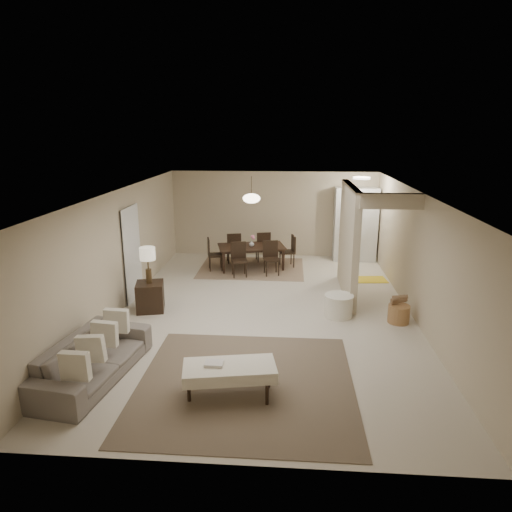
# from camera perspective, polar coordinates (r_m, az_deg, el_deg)

# --- Properties ---
(floor) EXTENTS (9.00, 9.00, 0.00)m
(floor) POSITION_cam_1_polar(r_m,az_deg,el_deg) (9.56, 1.14, -7.03)
(floor) COLOR beige
(floor) RESTS_ON ground
(ceiling) EXTENTS (9.00, 9.00, 0.00)m
(ceiling) POSITION_cam_1_polar(r_m,az_deg,el_deg) (8.90, 1.22, 8.00)
(ceiling) COLOR white
(ceiling) RESTS_ON back_wall
(back_wall) EXTENTS (6.00, 0.00, 6.00)m
(back_wall) POSITION_cam_1_polar(r_m,az_deg,el_deg) (13.54, 2.23, 5.25)
(back_wall) COLOR #C6B596
(back_wall) RESTS_ON floor
(left_wall) EXTENTS (0.00, 9.00, 9.00)m
(left_wall) POSITION_cam_1_polar(r_m,az_deg,el_deg) (9.77, -16.67, 0.55)
(left_wall) COLOR #C6B596
(left_wall) RESTS_ON floor
(right_wall) EXTENTS (0.00, 9.00, 9.00)m
(right_wall) POSITION_cam_1_polar(r_m,az_deg,el_deg) (9.48, 19.60, -0.16)
(right_wall) COLOR #C6B596
(right_wall) RESTS_ON floor
(partition) EXTENTS (0.15, 2.50, 2.50)m
(partition) POSITION_cam_1_polar(r_m,az_deg,el_deg) (10.43, 11.49, 1.83)
(partition) COLOR #C6B596
(partition) RESTS_ON floor
(doorway) EXTENTS (0.04, 0.90, 2.04)m
(doorway) POSITION_cam_1_polar(r_m,az_deg,el_deg) (10.36, -15.27, 0.18)
(doorway) COLOR black
(doorway) RESTS_ON floor
(pantry_cabinet) EXTENTS (1.20, 0.55, 2.10)m
(pantry_cabinet) POSITION_cam_1_polar(r_m,az_deg,el_deg) (13.35, 12.31, 3.88)
(pantry_cabinet) COLOR silver
(pantry_cabinet) RESTS_ON floor
(flush_light) EXTENTS (0.44, 0.44, 0.05)m
(flush_light) POSITION_cam_1_polar(r_m,az_deg,el_deg) (12.21, 13.06, 9.48)
(flush_light) COLOR white
(flush_light) RESTS_ON ceiling
(living_rug) EXTENTS (3.20, 3.20, 0.01)m
(living_rug) POSITION_cam_1_polar(r_m,az_deg,el_deg) (7.07, -1.28, -15.64)
(living_rug) COLOR brown
(living_rug) RESTS_ON floor
(sofa) EXTENTS (2.33, 1.18, 0.65)m
(sofa) POSITION_cam_1_polar(r_m,az_deg,el_deg) (7.48, -19.67, -11.98)
(sofa) COLOR slate
(sofa) RESTS_ON floor
(ottoman_bench) EXTENTS (1.39, 0.82, 0.47)m
(ottoman_bench) POSITION_cam_1_polar(r_m,az_deg,el_deg) (6.65, -3.33, -14.17)
(ottoman_bench) COLOR silver
(ottoman_bench) RESTS_ON living_rug
(side_table) EXTENTS (0.66, 0.66, 0.60)m
(side_table) POSITION_cam_1_polar(r_m,az_deg,el_deg) (9.80, -13.09, -4.97)
(side_table) COLOR black
(side_table) RESTS_ON floor
(table_lamp) EXTENTS (0.32, 0.32, 0.76)m
(table_lamp) POSITION_cam_1_polar(r_m,az_deg,el_deg) (9.54, -13.40, -0.10)
(table_lamp) COLOR #4B3820
(table_lamp) RESTS_ON side_table
(round_pouf) EXTENTS (0.58, 0.58, 0.45)m
(round_pouf) POSITION_cam_1_polar(r_m,az_deg,el_deg) (9.42, 10.30, -6.15)
(round_pouf) COLOR silver
(round_pouf) RESTS_ON floor
(wicker_basket) EXTENTS (0.42, 0.42, 0.36)m
(wicker_basket) POSITION_cam_1_polar(r_m,az_deg,el_deg) (9.44, 17.40, -6.92)
(wicker_basket) COLOR olive
(wicker_basket) RESTS_ON floor
(dining_rug) EXTENTS (2.80, 2.10, 0.01)m
(dining_rug) POSITION_cam_1_polar(r_m,az_deg,el_deg) (12.48, -0.54, -1.51)
(dining_rug) COLOR #78624A
(dining_rug) RESTS_ON floor
(dining_table) EXTENTS (1.95, 1.37, 0.62)m
(dining_table) POSITION_cam_1_polar(r_m,az_deg,el_deg) (12.40, -0.55, -0.17)
(dining_table) COLOR black
(dining_table) RESTS_ON dining_rug
(dining_chairs) EXTENTS (2.38, 1.94, 0.88)m
(dining_chairs) POSITION_cam_1_polar(r_m,az_deg,el_deg) (12.36, -0.55, 0.41)
(dining_chairs) COLOR black
(dining_chairs) RESTS_ON dining_rug
(vase) EXTENTS (0.14, 0.14, 0.15)m
(vase) POSITION_cam_1_polar(r_m,az_deg,el_deg) (12.30, -0.55, 1.56)
(vase) COLOR silver
(vase) RESTS_ON dining_table
(yellow_mat) EXTENTS (0.95, 0.63, 0.01)m
(yellow_mat) POSITION_cam_1_polar(r_m,az_deg,el_deg) (11.88, 13.85, -2.88)
(yellow_mat) COLOR yellow
(yellow_mat) RESTS_ON floor
(pendant_light) EXTENTS (0.46, 0.46, 0.71)m
(pendant_light) POSITION_cam_1_polar(r_m,az_deg,el_deg) (12.06, -0.57, 7.22)
(pendant_light) COLOR #4B3820
(pendant_light) RESTS_ON ceiling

